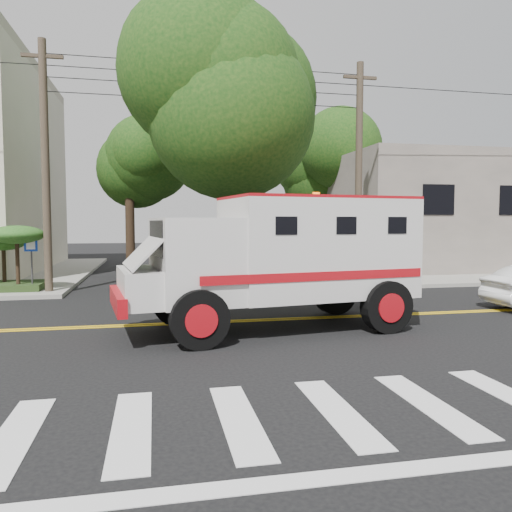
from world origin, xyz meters
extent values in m
plane|color=black|center=(0.00, 0.00, 0.00)|extent=(100.00, 100.00, 0.00)
cube|color=gray|center=(13.50, 13.50, 0.07)|extent=(17.00, 17.00, 0.15)
cube|color=#6A625A|center=(15.00, 14.00, 3.15)|extent=(14.00, 12.00, 6.00)
cylinder|color=#382D23|center=(-5.60, 6.00, 4.50)|extent=(0.28, 0.28, 9.00)
cylinder|color=#382D23|center=(6.30, 6.20, 4.50)|extent=(0.28, 0.28, 9.00)
cylinder|color=black|center=(1.50, 6.50, 3.50)|extent=(0.44, 0.44, 7.00)
sphere|color=#0E350E|center=(1.50, 6.50, 7.00)|extent=(5.32, 5.32, 5.32)
sphere|color=#0E350E|center=(2.64, 5.74, 7.57)|extent=(4.56, 4.56, 4.56)
cylinder|color=black|center=(-3.00, 12.00, 2.80)|extent=(0.44, 0.44, 5.60)
sphere|color=#0E350E|center=(-3.00, 12.00, 5.60)|extent=(3.92, 3.92, 3.92)
sphere|color=#0E350E|center=(-2.16, 11.44, 6.02)|extent=(3.36, 3.36, 3.36)
cylinder|color=black|center=(8.50, 16.00, 2.97)|extent=(0.44, 0.44, 5.95)
sphere|color=#0E350E|center=(8.50, 16.00, 5.95)|extent=(4.20, 4.20, 4.20)
sphere|color=#0E350E|center=(9.40, 15.40, 6.40)|extent=(3.60, 3.60, 3.60)
cylinder|color=#3F3F42|center=(3.80, 5.60, 1.80)|extent=(0.12, 0.12, 3.60)
imported|color=#3F3F42|center=(3.80, 5.60, 3.15)|extent=(0.15, 0.18, 0.90)
cylinder|color=#3F3F42|center=(-6.20, 6.20, 1.00)|extent=(0.06, 0.06, 2.00)
cube|color=#0C33A5|center=(-6.20, 6.14, 1.80)|extent=(0.45, 0.03, 0.45)
cylinder|color=black|center=(-7.40, 7.20, 1.07)|extent=(0.14, 0.14, 1.36)
ellipsoid|color=#164A16|center=(-7.40, 7.20, 1.83)|extent=(1.55, 1.55, 0.54)
cylinder|color=black|center=(-6.70, 6.30, 1.23)|extent=(0.14, 0.14, 1.68)
ellipsoid|color=#164A16|center=(-6.70, 6.30, 2.17)|extent=(1.91, 1.91, 0.66)
cube|color=silver|center=(2.11, -0.97, 1.99)|extent=(4.76, 3.21, 2.39)
cube|color=silver|center=(-0.93, -1.40, 1.76)|extent=(2.15, 2.73, 1.93)
cube|color=black|center=(-1.81, -1.52, 2.27)|extent=(0.34, 1.92, 0.80)
cube|color=silver|center=(-2.11, -1.56, 1.19)|extent=(1.33, 2.40, 0.80)
cube|color=#A20C13|center=(-2.68, -1.64, 0.91)|extent=(0.54, 2.45, 0.40)
cube|color=#A20C13|center=(2.11, -0.97, 3.22)|extent=(4.76, 3.21, 0.07)
cylinder|color=black|center=(-0.98, -2.69, 0.63)|extent=(1.29, 0.53, 1.25)
cylinder|color=black|center=(-1.34, -0.17, 0.63)|extent=(1.29, 0.53, 1.25)
cylinder|color=black|center=(3.53, -2.06, 0.63)|extent=(1.29, 0.53, 1.25)
cylinder|color=black|center=(3.17, 0.47, 0.63)|extent=(1.29, 0.53, 1.25)
imported|color=gray|center=(5.50, 6.62, 1.02)|extent=(0.75, 0.65, 1.74)
imported|color=gray|center=(5.50, 6.46, 0.92)|extent=(0.93, 0.85, 1.55)
camera|label=1|loc=(-1.89, -12.93, 2.66)|focal=35.00mm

